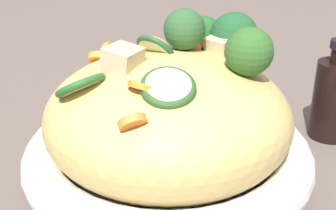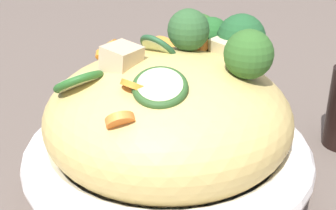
% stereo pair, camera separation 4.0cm
% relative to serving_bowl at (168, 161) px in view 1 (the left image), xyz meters
% --- Properties ---
extents(ground_plane, '(3.00, 3.00, 0.00)m').
position_rel_serving_bowl_xyz_m(ground_plane, '(0.00, 0.00, -0.03)').
color(ground_plane, brown).
extents(serving_bowl, '(0.27, 0.27, 0.06)m').
position_rel_serving_bowl_xyz_m(serving_bowl, '(0.00, 0.00, 0.00)').
color(serving_bowl, white).
rests_on(serving_bowl, ground_plane).
extents(noodle_heap, '(0.22, 0.22, 0.11)m').
position_rel_serving_bowl_xyz_m(noodle_heap, '(0.00, 0.00, 0.05)').
color(noodle_heap, tan).
rests_on(noodle_heap, serving_bowl).
extents(broccoli_florets, '(0.13, 0.11, 0.07)m').
position_rel_serving_bowl_xyz_m(broccoli_florets, '(0.01, 0.06, 0.11)').
color(broccoli_florets, '#A0BB73').
rests_on(broccoli_florets, serving_bowl).
extents(carrot_coins, '(0.14, 0.17, 0.03)m').
position_rel_serving_bowl_xyz_m(carrot_coins, '(-0.03, -0.00, 0.09)').
color(carrot_coins, orange).
rests_on(carrot_coins, serving_bowl).
extents(zucchini_slices, '(0.13, 0.19, 0.05)m').
position_rel_serving_bowl_xyz_m(zucchini_slices, '(-0.01, -0.00, 0.09)').
color(zucchini_slices, beige).
rests_on(zucchini_slices, serving_bowl).
extents(chicken_chunks, '(0.07, 0.12, 0.03)m').
position_rel_serving_bowl_xyz_m(chicken_chunks, '(-0.01, 0.01, 0.10)').
color(chicken_chunks, '#CDB188').
rests_on(chicken_chunks, serving_bowl).
extents(soy_sauce_bottle, '(0.05, 0.05, 0.12)m').
position_rel_serving_bowl_xyz_m(soy_sauce_bottle, '(0.10, 0.19, 0.02)').
color(soy_sauce_bottle, black).
rests_on(soy_sauce_bottle, ground_plane).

